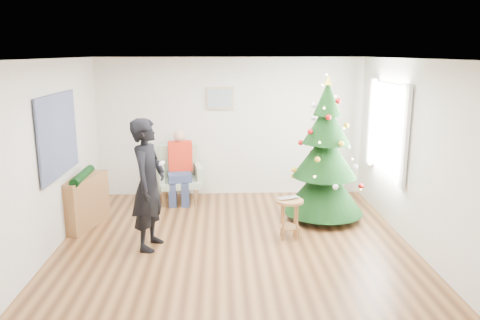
{
  "coord_description": "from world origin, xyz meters",
  "views": [
    {
      "loc": [
        -0.18,
        -6.25,
        2.68
      ],
      "look_at": [
        0.1,
        0.6,
        1.1
      ],
      "focal_mm": 35.0,
      "sensor_mm": 36.0,
      "label": 1
    }
  ],
  "objects_px": {
    "standing_man": "(149,184)",
    "console": "(84,202)",
    "stool": "(289,219)",
    "armchair": "(180,181)",
    "christmas_tree": "(325,156)"
  },
  "relations": [
    {
      "from": "stool",
      "to": "console",
      "type": "distance_m",
      "value": 3.2
    },
    {
      "from": "christmas_tree",
      "to": "stool",
      "type": "xyz_separation_m",
      "value": [
        -0.68,
        -0.82,
        -0.75
      ]
    },
    {
      "from": "armchair",
      "to": "standing_man",
      "type": "bearing_deg",
      "value": -105.71
    },
    {
      "from": "armchair",
      "to": "console",
      "type": "xyz_separation_m",
      "value": [
        -1.38,
        -1.24,
        0.03
      ]
    },
    {
      "from": "standing_man",
      "to": "console",
      "type": "xyz_separation_m",
      "value": [
        -1.15,
        0.86,
        -0.52
      ]
    },
    {
      "from": "christmas_tree",
      "to": "armchair",
      "type": "distance_m",
      "value": 2.73
    },
    {
      "from": "standing_man",
      "to": "console",
      "type": "height_order",
      "value": "standing_man"
    },
    {
      "from": "christmas_tree",
      "to": "console",
      "type": "xyz_separation_m",
      "value": [
        -3.82,
        -0.2,
        -0.65
      ]
    },
    {
      "from": "christmas_tree",
      "to": "standing_man",
      "type": "xyz_separation_m",
      "value": [
        -2.67,
        -1.06,
        -0.13
      ]
    },
    {
      "from": "armchair",
      "to": "stool",
      "type": "bearing_deg",
      "value": -56.18
    },
    {
      "from": "armchair",
      "to": "standing_man",
      "type": "distance_m",
      "value": 2.19
    },
    {
      "from": "christmas_tree",
      "to": "console",
      "type": "relative_size",
      "value": 2.33
    },
    {
      "from": "standing_man",
      "to": "stool",
      "type": "bearing_deg",
      "value": -71.05
    },
    {
      "from": "stool",
      "to": "armchair",
      "type": "xyz_separation_m",
      "value": [
        -1.76,
        1.87,
        0.07
      ]
    },
    {
      "from": "standing_man",
      "to": "console",
      "type": "bearing_deg",
      "value": 65.37
    }
  ]
}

